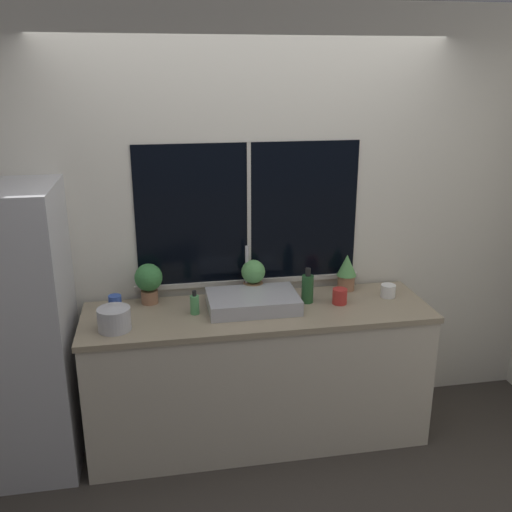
{
  "coord_description": "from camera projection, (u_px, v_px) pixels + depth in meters",
  "views": [
    {
      "loc": [
        -0.59,
        -2.86,
        2.31
      ],
      "look_at": [
        -0.01,
        0.3,
        1.25
      ],
      "focal_mm": 40.0,
      "sensor_mm": 36.0,
      "label": 1
    }
  ],
  "objects": [
    {
      "name": "bottle_tall",
      "position": [
        308.0,
        288.0,
        3.59
      ],
      "size": [
        0.07,
        0.07,
        0.23
      ],
      "color": "#235128",
      "rests_on": "counter"
    },
    {
      "name": "mug_red",
      "position": [
        340.0,
        296.0,
        3.58
      ],
      "size": [
        0.09,
        0.09,
        0.1
      ],
      "color": "#B72D28",
      "rests_on": "counter"
    },
    {
      "name": "potted_plant_center",
      "position": [
        253.0,
        277.0,
        3.68
      ],
      "size": [
        0.15,
        0.15,
        0.24
      ],
      "color": "#9E6B4C",
      "rests_on": "counter"
    },
    {
      "name": "wall_back",
      "position": [
        248.0,
        224.0,
        3.71
      ],
      "size": [
        8.0,
        0.09,
        2.7
      ],
      "color": "silver",
      "rests_on": "ground_plane"
    },
    {
      "name": "mug_white",
      "position": [
        388.0,
        291.0,
        3.69
      ],
      "size": [
        0.1,
        0.1,
        0.08
      ],
      "color": "white",
      "rests_on": "counter"
    },
    {
      "name": "soap_bottle",
      "position": [
        195.0,
        304.0,
        3.43
      ],
      "size": [
        0.05,
        0.05,
        0.15
      ],
      "color": "#519E5B",
      "rests_on": "counter"
    },
    {
      "name": "kettle",
      "position": [
        114.0,
        318.0,
        3.21
      ],
      "size": [
        0.19,
        0.19,
        0.15
      ],
      "color": "#B2B2B7",
      "rests_on": "counter"
    },
    {
      "name": "potted_plant_right",
      "position": [
        347.0,
        271.0,
        3.78
      ],
      "size": [
        0.13,
        0.13,
        0.25
      ],
      "color": "#9E6B4C",
      "rests_on": "counter"
    },
    {
      "name": "mug_blue",
      "position": [
        115.0,
        303.0,
        3.48
      ],
      "size": [
        0.08,
        0.08,
        0.1
      ],
      "color": "#3351AD",
      "rests_on": "counter"
    },
    {
      "name": "refrigerator",
      "position": [
        12.0,
        332.0,
        3.3
      ],
      "size": [
        0.67,
        0.71,
        1.72
      ],
      "color": "#B7B7BC",
      "rests_on": "ground_plane"
    },
    {
      "name": "potted_plant_left",
      "position": [
        149.0,
        280.0,
        3.56
      ],
      "size": [
        0.17,
        0.17,
        0.26
      ],
      "color": "#9E6B4C",
      "rests_on": "counter"
    },
    {
      "name": "ground_plane",
      "position": [
        267.0,
        464.0,
        3.5
      ],
      "size": [
        14.0,
        14.0,
        0.0
      ],
      "primitive_type": "plane",
      "color": "#38332D"
    },
    {
      "name": "wall_right",
      "position": [
        472.0,
        188.0,
        4.83
      ],
      "size": [
        0.06,
        7.0,
        2.7
      ],
      "color": "silver",
      "rests_on": "ground_plane"
    },
    {
      "name": "counter",
      "position": [
        258.0,
        374.0,
        3.64
      ],
      "size": [
        2.14,
        0.63,
        0.9
      ],
      "color": "beige",
      "rests_on": "ground_plane"
    },
    {
      "name": "sink",
      "position": [
        253.0,
        301.0,
        3.51
      ],
      "size": [
        0.55,
        0.41,
        0.34
      ],
      "color": "#ADADB2",
      "rests_on": "counter"
    }
  ]
}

